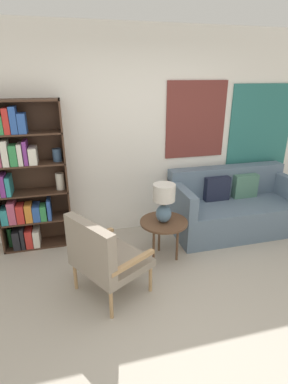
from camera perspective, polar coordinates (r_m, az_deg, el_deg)
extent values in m
plane|color=#B2A899|center=(2.95, 7.94, -24.57)|extent=(14.00, 14.00, 0.00)
cube|color=white|center=(4.06, -2.09, 10.61)|extent=(6.40, 0.06, 2.70)
cube|color=brown|center=(4.27, 9.87, 13.35)|extent=(0.86, 0.02, 1.03)
cube|color=#286B66|center=(4.80, 21.27, 11.33)|extent=(1.00, 0.02, 1.23)
cube|color=#422B1E|center=(3.90, -14.56, 3.07)|extent=(0.02, 0.30, 1.86)
cube|color=#422B1E|center=(3.75, -22.57, 15.87)|extent=(0.86, 0.30, 0.02)
cube|color=#422B1E|center=(4.29, -19.09, -9.21)|extent=(0.86, 0.30, 0.02)
cube|color=#422B1E|center=(4.06, -20.52, 3.12)|extent=(0.86, 0.01, 1.86)
cube|color=#422B1E|center=(4.12, -19.70, -4.79)|extent=(0.86, 0.30, 0.02)
cylinder|color=#194723|center=(4.28, -24.16, -7.92)|extent=(0.06, 0.06, 0.26)
cube|color=black|center=(4.25, -23.00, -8.01)|extent=(0.08, 0.25, 0.25)
cube|color=black|center=(4.22, -22.02, -7.81)|extent=(0.04, 0.22, 0.28)
cube|color=red|center=(4.21, -20.99, -8.06)|extent=(0.08, 0.20, 0.24)
cube|color=silver|center=(4.22, -19.74, -7.88)|extent=(0.08, 0.25, 0.23)
cube|color=#422B1E|center=(3.98, -20.35, -0.03)|extent=(0.86, 0.30, 0.02)
cube|color=teal|center=(4.10, -24.92, -4.03)|extent=(0.08, 0.21, 0.20)
cube|color=#B24C6B|center=(4.09, -23.75, -3.32)|extent=(0.09, 0.25, 0.28)
cube|color=red|center=(4.05, -22.44, -3.72)|extent=(0.09, 0.17, 0.23)
cube|color=orange|center=(4.04, -21.07, -3.59)|extent=(0.08, 0.18, 0.23)
cube|color=#2D56A8|center=(4.06, -19.75, -3.53)|extent=(0.09, 0.24, 0.20)
cube|color=#338C4C|center=(4.02, -18.59, -3.62)|extent=(0.07, 0.17, 0.20)
cube|color=#2D56A8|center=(4.04, -17.60, -2.89)|extent=(0.04, 0.25, 0.26)
cube|color=#422B1E|center=(3.87, -21.04, 5.05)|extent=(0.86, 0.30, 0.02)
cube|color=#7A338C|center=(3.96, -25.20, 1.31)|extent=(0.06, 0.23, 0.26)
cube|color=teal|center=(3.97, -24.28, 1.26)|extent=(0.05, 0.25, 0.23)
cylinder|color=beige|center=(3.92, -15.68, 2.03)|extent=(0.11, 0.11, 0.21)
cube|color=#422B1E|center=(3.79, -21.78, 10.37)|extent=(0.86, 0.30, 0.02)
cube|color=silver|center=(3.83, -24.87, 6.79)|extent=(0.07, 0.20, 0.30)
cube|color=#338C4C|center=(3.82, -23.54, 6.51)|extent=(0.08, 0.19, 0.24)
cube|color=silver|center=(3.81, -22.45, 6.72)|extent=(0.05, 0.21, 0.25)
cube|color=#7A338C|center=(3.82, -21.58, 7.12)|extent=(0.04, 0.25, 0.28)
cube|color=silver|center=(3.82, -20.35, 6.62)|extent=(0.09, 0.25, 0.20)
cylinder|color=#334C6B|center=(3.83, -16.20, 6.80)|extent=(0.11, 0.11, 0.15)
cube|color=#338C4C|center=(3.80, -25.63, 11.51)|extent=(0.08, 0.25, 0.20)
cube|color=red|center=(3.78, -24.60, 12.28)|extent=(0.06, 0.25, 0.28)
cube|color=#2D56A8|center=(3.73, -23.55, 12.47)|extent=(0.07, 0.18, 0.30)
cube|color=#2D56A8|center=(3.73, -22.17, 12.07)|extent=(0.09, 0.19, 0.22)
cylinder|color=tan|center=(3.21, 1.23, -16.13)|extent=(0.04, 0.04, 0.31)
cylinder|color=tan|center=(3.56, -5.77, -12.03)|extent=(0.04, 0.04, 0.31)
cylinder|color=tan|center=(2.94, -6.26, -20.46)|extent=(0.04, 0.04, 0.31)
cylinder|color=tan|center=(3.32, -12.94, -15.33)|extent=(0.04, 0.04, 0.31)
cube|color=gray|center=(3.12, -6.13, -12.97)|extent=(0.86, 0.88, 0.08)
cube|color=gray|center=(2.85, -10.29, -10.23)|extent=(0.42, 0.62, 0.48)
cube|color=tan|center=(2.85, -2.12, -13.20)|extent=(0.49, 0.32, 0.04)
cube|color=tan|center=(3.26, -9.76, -8.65)|extent=(0.49, 0.32, 0.04)
cube|color=slate|center=(4.48, 16.78, -4.51)|extent=(1.76, 0.82, 0.44)
cube|color=slate|center=(4.57, 15.39, 2.09)|extent=(1.76, 0.20, 0.44)
cube|color=slate|center=(3.98, 7.17, -1.16)|extent=(0.12, 0.82, 0.31)
cube|color=slate|center=(4.81, 25.66, 0.85)|extent=(0.12, 0.82, 0.31)
cube|color=#1E2338|center=(4.35, 13.70, 0.62)|extent=(0.36, 0.12, 0.34)
cube|color=#4C7A66|center=(4.58, 18.69, 1.11)|extent=(0.36, 0.12, 0.34)
cylinder|color=brown|center=(3.55, 3.80, -5.74)|extent=(0.57, 0.57, 0.03)
cylinder|color=brown|center=(3.81, 2.90, -7.99)|extent=(0.03, 0.03, 0.48)
cylinder|color=brown|center=(3.57, 1.86, -10.23)|extent=(0.03, 0.03, 0.48)
cylinder|color=brown|center=(3.65, 6.35, -9.56)|extent=(0.03, 0.03, 0.48)
ellipsoid|color=slate|center=(3.48, 3.75, -4.12)|extent=(0.18, 0.18, 0.21)
cylinder|color=tan|center=(3.43, 3.80, -2.06)|extent=(0.02, 0.02, 0.06)
cylinder|color=beige|center=(3.38, 3.85, -0.09)|extent=(0.26, 0.26, 0.19)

